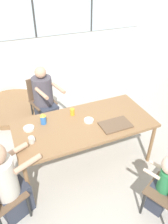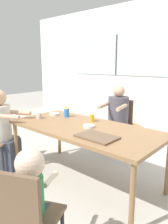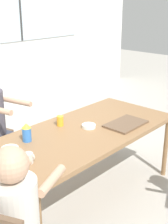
# 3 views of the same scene
# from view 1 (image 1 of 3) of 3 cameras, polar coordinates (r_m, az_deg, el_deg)

# --- Properties ---
(ground_plane) EXTENTS (16.00, 16.00, 0.00)m
(ground_plane) POSITION_cam_1_polar(r_m,az_deg,el_deg) (3.47, 0.00, -12.35)
(ground_plane) COLOR #B2ADA3
(wall_back_with_windows) EXTENTS (8.40, 0.08, 2.80)m
(wall_back_with_windows) POSITION_cam_1_polar(r_m,az_deg,el_deg) (5.07, -12.77, 21.06)
(wall_back_with_windows) COLOR silver
(wall_back_with_windows) RESTS_ON ground_plane
(dining_table) EXTENTS (1.90, 0.89, 0.72)m
(dining_table) POSITION_cam_1_polar(r_m,az_deg,el_deg) (3.02, 0.00, -3.64)
(dining_table) COLOR olive
(dining_table) RESTS_ON ground_plane
(chair_for_woman_green_shirt) EXTENTS (0.48, 0.48, 0.84)m
(chair_for_woman_green_shirt) POSITION_cam_1_polar(r_m,az_deg,el_deg) (4.10, -11.35, 4.06)
(chair_for_woman_green_shirt) COLOR brown
(chair_for_woman_green_shirt) RESTS_ON ground_plane
(person_woman_green_shirt) EXTENTS (0.47, 0.69, 1.12)m
(person_woman_green_shirt) POSITION_cam_1_polar(r_m,az_deg,el_deg) (3.97, -10.24, 3.04)
(person_woman_green_shirt) COLOR #333847
(person_woman_green_shirt) RESTS_ON ground_plane
(person_man_blue_shirt) EXTENTS (0.59, 0.47, 1.12)m
(person_man_blue_shirt) POSITION_cam_1_polar(r_m,az_deg,el_deg) (2.66, -19.21, -17.67)
(person_man_blue_shirt) COLOR #333847
(person_man_blue_shirt) RESTS_ON ground_plane
(person_toddler) EXTENTS (0.29, 0.36, 0.91)m
(person_toddler) POSITION_cam_1_polar(r_m,az_deg,el_deg) (2.73, 19.98, -17.42)
(person_toddler) COLOR #333847
(person_toddler) RESTS_ON ground_plane
(food_tray_dark) EXTENTS (0.41, 0.27, 0.02)m
(food_tray_dark) POSITION_cam_1_polar(r_m,az_deg,el_deg) (2.97, 8.23, -3.31)
(food_tray_dark) COLOR brown
(food_tray_dark) RESTS_ON dining_table
(coffee_mug) EXTENTS (0.08, 0.07, 0.08)m
(coffee_mug) POSITION_cam_1_polar(r_m,az_deg,el_deg) (2.73, -13.50, -7.07)
(coffee_mug) COLOR beige
(coffee_mug) RESTS_ON dining_table
(sippy_cup) EXTENTS (0.08, 0.08, 0.17)m
(sippy_cup) POSITION_cam_1_polar(r_m,az_deg,el_deg) (2.97, -10.62, -1.68)
(sippy_cup) COLOR blue
(sippy_cup) RESTS_ON dining_table
(juice_glass) EXTENTS (0.07, 0.07, 0.10)m
(juice_glass) POSITION_cam_1_polar(r_m,az_deg,el_deg) (3.12, -3.06, 0.04)
(juice_glass) COLOR gold
(juice_glass) RESTS_ON dining_table
(bowl_white_shallow) EXTENTS (0.13, 0.13, 0.03)m
(bowl_white_shallow) POSITION_cam_1_polar(r_m,az_deg,el_deg) (3.00, 1.25, -2.21)
(bowl_white_shallow) COLOR white
(bowl_white_shallow) RESTS_ON dining_table
(bowl_cereal) EXTENTS (0.14, 0.14, 0.03)m
(bowl_cereal) POSITION_cam_1_polar(r_m,az_deg,el_deg) (2.96, -14.21, -4.18)
(bowl_cereal) COLOR silver
(bowl_cereal) RESTS_ON dining_table
(folded_table_stack) EXTENTS (1.37, 1.37, 0.12)m
(folded_table_stack) POSITION_cam_1_polar(r_m,az_deg,el_deg) (4.75, -18.39, 1.17)
(folded_table_stack) COLOR olive
(folded_table_stack) RESTS_ON ground_plane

